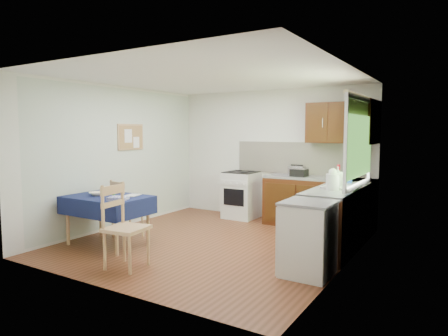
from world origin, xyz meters
The scene contains 33 objects.
floor centered at (0.00, 0.00, 0.00)m, with size 4.20×4.20×0.00m, color #502A15.
ceiling centered at (0.00, 0.00, 2.50)m, with size 4.00×4.20×0.02m, color white.
wall_back centered at (0.00, 2.10, 1.25)m, with size 4.00×0.02×2.50m, color silver.
wall_front centered at (0.00, -2.10, 1.25)m, with size 4.00×0.02×2.50m, color silver.
wall_left centered at (-2.00, 0.00, 1.25)m, with size 0.02×4.20×2.50m, color silver.
wall_right centered at (2.00, 0.00, 1.25)m, with size 0.02×4.20×2.50m, color silver.
base_cabinets centered at (1.36, 1.26, 0.43)m, with size 1.90×2.30×0.86m.
worktop_back centered at (1.05, 1.80, 0.88)m, with size 1.90×0.60×0.04m, color slate.
worktop_right centered at (1.70, 0.65, 0.88)m, with size 0.60×1.70×0.04m, color slate.
worktop_corner centered at (1.70, 1.80, 0.88)m, with size 0.60×0.60×0.04m, color slate.
splashback centered at (0.65, 2.08, 1.20)m, with size 2.70×0.02×0.60m, color #F1E3CD.
upper_cabinets centered at (1.52, 1.80, 1.85)m, with size 1.20×0.85×0.70m.
stove centered at (-0.50, 1.80, 0.46)m, with size 0.60×0.61×0.92m.
window centered at (1.97, 0.70, 1.65)m, with size 0.04×1.48×1.26m.
fridge centered at (1.70, -0.55, 0.44)m, with size 0.58×0.60×0.89m.
corkboard centered at (-1.97, 0.30, 1.60)m, with size 0.04×0.62×0.47m.
dining_table centered at (-1.29, -0.90, 0.64)m, with size 1.23×0.83×0.74m.
chair_far centered at (-1.39, -0.46, 0.49)m, with size 0.48×0.48×0.93m.
chair_near centered at (-0.37, -1.50, 0.56)m, with size 0.52×0.52×1.05m.
toaster centered at (0.66, 1.76, 0.99)m, with size 0.27×0.17×0.21m.
sandwich_press centered at (0.71, 1.74, 0.98)m, with size 0.28×0.24×0.16m.
sauce_bottle centered at (1.41, 1.75, 1.02)m, with size 0.06×0.06×0.24m, color red.
yellow_packet centered at (0.75, 1.88, 0.97)m, with size 0.11×0.07×0.15m, color yellow.
dish_rack centered at (1.74, 0.65, 0.93)m, with size 0.46×0.35×0.22m.
kettle centered at (1.71, 0.38, 1.03)m, with size 0.18×0.18×0.30m.
cup centered at (1.41, 1.67, 0.95)m, with size 0.13×0.13×0.10m, color white.
soap_bottle_a centered at (1.65, 0.86, 1.04)m, with size 0.11×0.11×0.28m, color silver.
soap_bottle_b centered at (1.70, 1.28, 1.00)m, with size 0.09×0.09×0.19m, color blue.
soap_bottle_c centered at (1.68, 0.41, 0.98)m, with size 0.13×0.13×0.16m, color green.
plate_bowl centered at (-1.46, -0.94, 0.77)m, with size 0.23×0.23×0.06m, color beige.
book centered at (-1.05, -0.72, 0.75)m, with size 0.17×0.24×0.02m, color white.
spice_jar centered at (-1.18, -0.88, 0.79)m, with size 0.04×0.04×0.09m, color #227E31.
tea_towel centered at (-0.90, -1.05, 0.76)m, with size 0.26×0.20×0.05m, color navy.
Camera 1 is at (3.26, -5.01, 1.71)m, focal length 32.00 mm.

